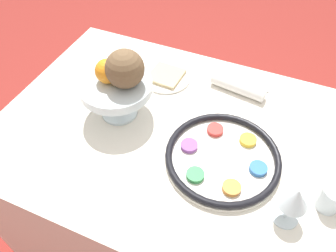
{
  "coord_description": "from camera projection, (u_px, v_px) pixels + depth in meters",
  "views": [
    {
      "loc": [
        -0.19,
        0.63,
        1.52
      ],
      "look_at": [
        0.07,
        0.02,
        0.78
      ],
      "focal_mm": 35.0,
      "sensor_mm": 36.0,
      "label": 1
    }
  ],
  "objects": [
    {
      "name": "coconut",
      "position": [
        125.0,
        69.0,
        0.94
      ],
      "size": [
        0.12,
        0.12,
        0.12
      ],
      "color": "brown",
      "rests_on": "fruit_stand"
    },
    {
      "name": "wine_glass",
      "position": [
        295.0,
        199.0,
        0.77
      ],
      "size": [
        0.07,
        0.07,
        0.13
      ],
      "color": "silver",
      "rests_on": "dining_table"
    },
    {
      "name": "bread_plate",
      "position": [
        166.0,
        77.0,
        1.2
      ],
      "size": [
        0.18,
        0.18,
        0.02
      ],
      "color": "silver",
      "rests_on": "dining_table"
    },
    {
      "name": "cup_mid",
      "position": [
        331.0,
        199.0,
        0.83
      ],
      "size": [
        0.06,
        0.06,
        0.07
      ],
      "color": "silver",
      "rests_on": "dining_table"
    },
    {
      "name": "ground_plane",
      "position": [
        183.0,
        234.0,
        1.57
      ],
      "size": [
        8.0,
        8.0,
        0.0
      ],
      "primitive_type": "plane",
      "color": "maroon"
    },
    {
      "name": "spoon",
      "position": [
        248.0,
        86.0,
        1.17
      ],
      "size": [
        0.15,
        0.03,
        0.01
      ],
      "color": "silver",
      "rests_on": "dining_table"
    },
    {
      "name": "orange_fruit",
      "position": [
        107.0,
        72.0,
        0.97
      ],
      "size": [
        0.07,
        0.07,
        0.07
      ],
      "color": "orange",
      "rests_on": "fruit_stand"
    },
    {
      "name": "dining_table",
      "position": [
        187.0,
        195.0,
        1.3
      ],
      "size": [
        1.25,
        0.81,
        0.74
      ],
      "color": "silver",
      "rests_on": "ground_plane"
    },
    {
      "name": "napkin_roll",
      "position": [
        238.0,
        87.0,
        1.14
      ],
      "size": [
        0.2,
        0.07,
        0.05
      ],
      "color": "white",
      "rests_on": "dining_table"
    },
    {
      "name": "fruit_stand",
      "position": [
        117.0,
        88.0,
        1.01
      ],
      "size": [
        0.23,
        0.23,
        0.13
      ],
      "color": "silver",
      "rests_on": "dining_table"
    },
    {
      "name": "seder_plate",
      "position": [
        223.0,
        157.0,
        0.95
      ],
      "size": [
        0.34,
        0.34,
        0.03
      ],
      "color": "silver",
      "rests_on": "dining_table"
    }
  ]
}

